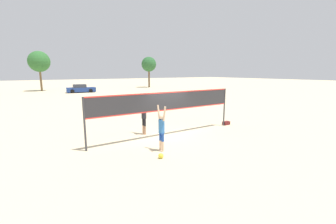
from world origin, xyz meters
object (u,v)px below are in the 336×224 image
player_spiker (162,127)px  player_blocker (144,114)px  volleyball (161,156)px  parked_car_mid (81,89)px  volleyball_net (168,103)px  tree_left_cluster (39,62)px  gear_bag (226,123)px  tree_right_cluster (149,64)px

player_spiker → player_blocker: (0.61, 2.88, 0.11)m
volleyball → parked_car_mid: 33.42m
volleyball_net → player_blocker: volleyball_net is taller
tree_left_cluster → player_blocker: bearing=-86.4°
volleyball_net → tree_left_cluster: tree_left_cluster is taller
gear_bag → tree_right_cluster: 38.34m
gear_bag → tree_left_cluster: bearing=102.0°
player_blocker → parked_car_mid: bearing=174.1°
player_spiker → tree_right_cluster: bearing=-27.9°
volleyball_net → parked_car_mid: volleyball_net is taller
tree_left_cluster → tree_right_cluster: bearing=-6.1°
gear_bag → tree_left_cluster: 39.01m
player_blocker → gear_bag: 5.91m
player_blocker → volleyball: 3.97m
parked_car_mid → tree_right_cluster: 17.53m
tree_right_cluster → player_blocker: bearing=-119.1°
player_blocker → tree_left_cluster: size_ratio=0.31×
parked_car_mid → tree_left_cluster: 10.24m
player_spiker → volleyball: 1.35m
parked_car_mid → tree_right_cluster: size_ratio=0.71×
tree_left_cluster → volleyball_net: bearing=-85.0°
player_spiker → volleyball: player_spiker is taller
volleyball_net → volleyball: size_ratio=41.53×
volleyball_net → player_blocker: size_ratio=3.97×
player_blocker → gear_bag: size_ratio=4.69×
player_spiker → tree_right_cluster: 42.55m
gear_bag → tree_right_cluster: size_ratio=0.07×
volleyball_net → tree_right_cluster: 40.12m
parked_car_mid → tree_left_cluster: (-5.38, 7.32, 4.72)m
volleyball → tree_right_cluster: 43.57m
player_spiker → tree_left_cluster: tree_left_cluster is taller
volleyball_net → gear_bag: (4.76, 0.05, -1.73)m
parked_car_mid → gear_bag: bearing=-77.6°
gear_bag → tree_right_cluster: tree_right_cluster is taller
player_blocker → tree_right_cluster: tree_right_cluster is taller
volleyball_net → parked_car_mid: bearing=86.1°
volleyball_net → tree_right_cluster: bearing=62.8°
player_blocker → volleyball: bearing=-17.1°
parked_car_mid → tree_left_cluster: size_ratio=0.67×
player_spiker → gear_bag: (6.34, 1.90, -0.98)m
volleyball → player_blocker: bearing=72.9°
parked_car_mid → volleyball_net: bearing=-86.5°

